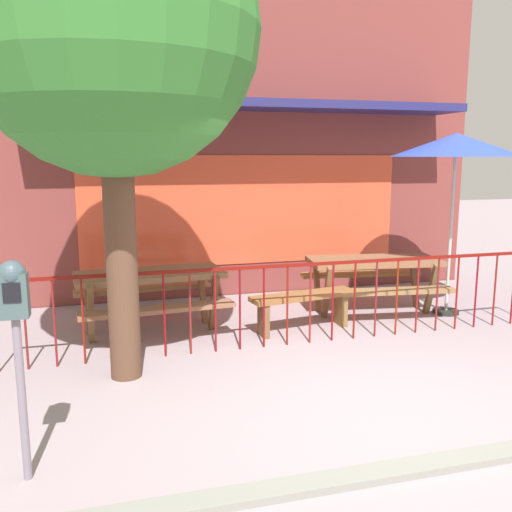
{
  "coord_description": "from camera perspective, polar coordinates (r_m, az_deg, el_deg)",
  "views": [
    {
      "loc": [
        -2.16,
        -4.07,
        2.19
      ],
      "look_at": [
        -0.41,
        2.23,
        1.0
      ],
      "focal_mm": 38.86,
      "sensor_mm": 36.0,
      "label": 1
    }
  ],
  "objects": [
    {
      "name": "patio_bench",
      "position": [
        7.06,
        4.91,
        -4.86
      ],
      "size": [
        1.43,
        0.54,
        0.48
      ],
      "color": "brown",
      "rests_on": "ground"
    },
    {
      "name": "ground",
      "position": [
        5.1,
        11.65,
        -15.39
      ],
      "size": [
        40.0,
        40.0,
        0.0
      ],
      "primitive_type": "plane",
      "color": "gray"
    },
    {
      "name": "curb_edge",
      "position": [
        4.39,
        17.5,
        -20.12
      ],
      "size": [
        10.89,
        0.2,
        0.11
      ],
      "primitive_type": "cube",
      "color": "gray",
      "rests_on": "ground"
    },
    {
      "name": "parking_meter_near",
      "position": [
        3.95,
        -23.55,
        -5.38
      ],
      "size": [
        0.18,
        0.17,
        1.53
      ],
      "color": "slate",
      "rests_on": "ground"
    },
    {
      "name": "street_tree",
      "position": [
        5.55,
        -14.66,
        21.58
      ],
      "size": [
        2.72,
        2.72,
        4.69
      ],
      "color": "brown",
      "rests_on": "ground"
    },
    {
      "name": "picnic_table_left",
      "position": [
        7.01,
        -10.85,
        -2.92
      ],
      "size": [
        1.9,
        1.5,
        0.79
      ],
      "color": "brown",
      "rests_on": "ground"
    },
    {
      "name": "patio_fence_front",
      "position": [
        6.47,
        4.46,
        -3.43
      ],
      "size": [
        6.56,
        0.04,
        0.97
      ],
      "color": "maroon",
      "rests_on": "ground"
    },
    {
      "name": "pub_storefront",
      "position": [
        8.91,
        -1.52,
        12.52
      ],
      "size": [
        7.78,
        1.37,
        5.09
      ],
      "color": "#49251B",
      "rests_on": "ground"
    },
    {
      "name": "patio_umbrella",
      "position": [
        8.01,
        19.9,
        10.56
      ],
      "size": [
        1.74,
        1.74,
        2.49
      ],
      "color": "black",
      "rests_on": "ground"
    },
    {
      "name": "picnic_table_right",
      "position": [
        7.94,
        11.99,
        -1.42
      ],
      "size": [
        1.96,
        1.59,
        0.79
      ],
      "color": "brown",
      "rests_on": "ground"
    }
  ]
}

